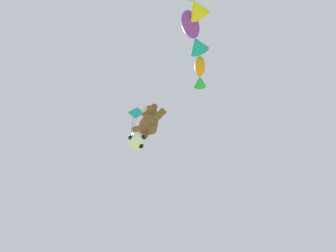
# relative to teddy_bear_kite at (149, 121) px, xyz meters

# --- Properties ---
(teddy_bear_kite) EXTENTS (2.30, 1.01, 2.33)m
(teddy_bear_kite) POSITION_rel_teddy_bear_kite_xyz_m (0.00, 0.00, 0.00)
(teddy_bear_kite) COLOR brown
(soccer_ball_kite) EXTENTS (0.97, 0.96, 0.89)m
(soccer_ball_kite) POSITION_rel_teddy_bear_kite_xyz_m (-0.53, -0.15, -1.33)
(soccer_ball_kite) COLOR white
(fish_kite_tangerine) EXTENTS (1.76, 2.12, 0.80)m
(fish_kite_tangerine) POSITION_rel_teddy_bear_kite_xyz_m (2.83, 1.34, 3.82)
(fish_kite_tangerine) COLOR orange
(fish_kite_violet) EXTENTS (1.63, 2.56, 1.14)m
(fish_kite_violet) POSITION_rel_teddy_bear_kite_xyz_m (3.95, -0.95, 3.67)
(fish_kite_violet) COLOR purple
(diamond_kite) EXTENTS (0.91, 0.83, 2.52)m
(diamond_kite) POSITION_rel_teddy_bear_kite_xyz_m (-2.10, 0.72, 3.04)
(diamond_kite) COLOR #19ADB2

